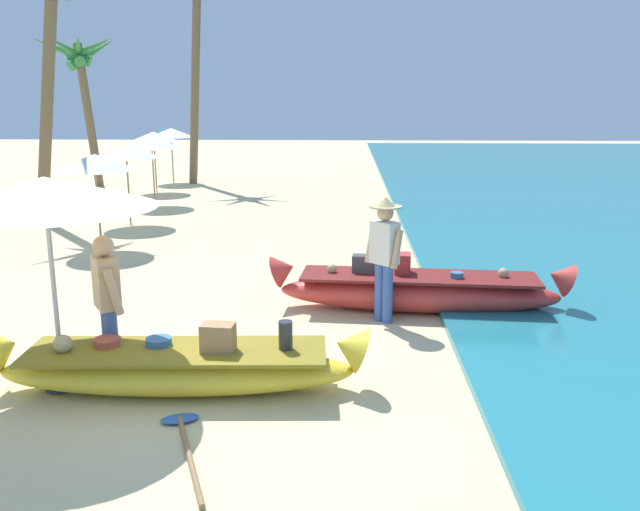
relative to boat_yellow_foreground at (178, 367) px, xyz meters
The scene contains 15 objects.
ground_plane 0.51m from the boat_yellow_foreground, 139.33° to the left, with size 80.00×80.00×0.00m, color beige.
boat_yellow_foreground is the anchor object (origin of this frame).
boat_red_midground 3.94m from the boat_yellow_foreground, 45.21° to the left, with size 4.32×1.09×0.83m.
person_vendor_hatted 3.31m from the boat_yellow_foreground, 45.64° to the left, with size 0.53×0.52×1.72m.
person_tourist_customer 1.09m from the boat_yellow_foreground, 156.66° to the left, with size 0.46×0.57×1.59m.
patio_umbrella_large 2.19m from the boat_yellow_foreground, behind, with size 2.20×2.20×2.24m.
parasol_row_0 7.37m from the boat_yellow_foreground, 115.99° to the left, with size 1.60×1.60×1.91m.
parasol_row_1 9.87m from the boat_yellow_foreground, 110.48° to the left, with size 1.60×1.60×1.91m.
parasol_row_2 12.64m from the boat_yellow_foreground, 106.82° to the left, with size 1.60×1.60×1.91m.
parasol_row_3 15.36m from the boat_yellow_foreground, 106.43° to the left, with size 1.60×1.60×1.91m.
parasol_row_4 17.66m from the boat_yellow_foreground, 104.43° to the left, with size 1.60×1.60×1.91m.
palm_tree_tall_inland 11.64m from the boat_yellow_foreground, 118.09° to the left, with size 2.53×2.80×6.32m.
palm_tree_leaning_seaward 18.08m from the boat_yellow_foreground, 101.03° to the left, with size 2.81×2.77×7.32m.
palm_tree_mid_cluster 18.00m from the boat_yellow_foreground, 113.68° to the left, with size 2.81×2.57×5.03m.
paddle 1.18m from the boat_yellow_foreground, 73.13° to the right, with size 0.74×1.55×0.05m.
Camera 1 is at (2.06, -6.70, 3.02)m, focal length 37.52 mm.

